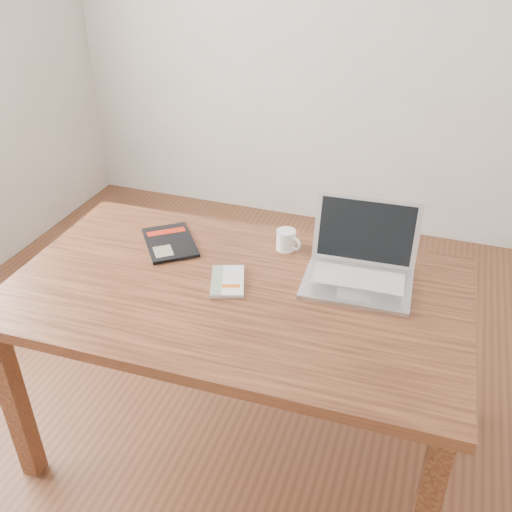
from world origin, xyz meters
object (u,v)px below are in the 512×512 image
(black_guidebook, at_px, (170,242))
(coffee_mug, at_px, (286,240))
(laptop, at_px, (360,265))
(white_guidebook, at_px, (227,281))
(desk, at_px, (236,309))

(black_guidebook, height_order, coffee_mug, coffee_mug)
(black_guidebook, xyz_separation_m, coffee_mug, (0.43, 0.11, 0.03))
(black_guidebook, relative_size, laptop, 0.83)
(white_guidebook, height_order, laptop, laptop)
(desk, relative_size, black_guidebook, 5.01)
(desk, distance_m, white_guidebook, 0.10)
(white_guidebook, distance_m, coffee_mug, 0.31)
(black_guidebook, bearing_deg, laptop, -37.31)
(laptop, distance_m, coffee_mug, 0.31)
(white_guidebook, xyz_separation_m, coffee_mug, (0.12, 0.28, 0.03))
(desk, xyz_separation_m, coffee_mug, (0.09, 0.29, 0.13))
(desk, bearing_deg, laptop, 25.53)
(desk, height_order, coffee_mug, coffee_mug)
(black_guidebook, distance_m, laptop, 0.72)
(desk, height_order, laptop, laptop)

